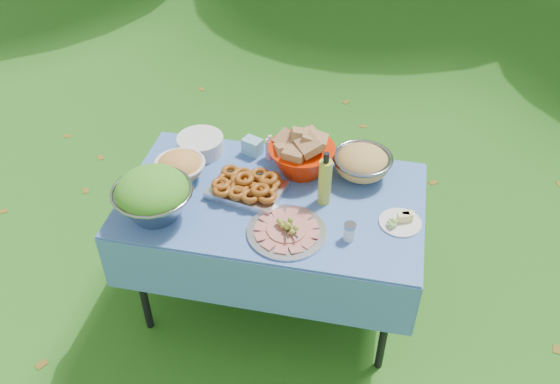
# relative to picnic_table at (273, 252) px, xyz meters

# --- Properties ---
(ground) EXTENTS (80.00, 80.00, 0.00)m
(ground) POSITION_rel_picnic_table_xyz_m (0.00, 0.00, -0.38)
(ground) COLOR #153E0B
(ground) RESTS_ON ground
(picnic_table) EXTENTS (1.46, 0.86, 0.76)m
(picnic_table) POSITION_rel_picnic_table_xyz_m (0.00, 0.00, 0.00)
(picnic_table) COLOR #7CA5EF
(picnic_table) RESTS_ON ground
(salad_bowl) EXTENTS (0.40, 0.40, 0.24)m
(salad_bowl) POSITION_rel_picnic_table_xyz_m (-0.51, -0.23, 0.50)
(salad_bowl) COLOR gray
(salad_bowl) RESTS_ON picnic_table
(pasta_bowl_white) EXTENTS (0.28, 0.28, 0.14)m
(pasta_bowl_white) POSITION_rel_picnic_table_xyz_m (-0.49, 0.06, 0.45)
(pasta_bowl_white) COLOR silver
(pasta_bowl_white) RESTS_ON picnic_table
(plate_stack) EXTENTS (0.28, 0.28, 0.09)m
(plate_stack) POSITION_rel_picnic_table_xyz_m (-0.46, 0.30, 0.43)
(plate_stack) COLOR silver
(plate_stack) RESTS_ON picnic_table
(wipes_box) EXTENTS (0.12, 0.10, 0.09)m
(wipes_box) POSITION_rel_picnic_table_xyz_m (-0.18, 0.34, 0.43)
(wipes_box) COLOR #79B5C5
(wipes_box) RESTS_ON picnic_table
(sanitizer_bottle) EXTENTS (0.06, 0.06, 0.14)m
(sanitizer_bottle) POSITION_rel_picnic_table_xyz_m (-0.08, 0.31, 0.45)
(sanitizer_bottle) COLOR pink
(sanitizer_bottle) RESTS_ON picnic_table
(bread_bowl) EXTENTS (0.34, 0.34, 0.23)m
(bread_bowl) POSITION_rel_picnic_table_xyz_m (0.10, 0.24, 0.49)
(bread_bowl) COLOR red
(bread_bowl) RESTS_ON picnic_table
(pasta_bowl_steel) EXTENTS (0.40, 0.40, 0.16)m
(pasta_bowl_steel) POSITION_rel_picnic_table_xyz_m (0.41, 0.27, 0.46)
(pasta_bowl_steel) COLOR gray
(pasta_bowl_steel) RESTS_ON picnic_table
(fried_tray) EXTENTS (0.39, 0.31, 0.08)m
(fried_tray) POSITION_rel_picnic_table_xyz_m (-0.13, 0.01, 0.42)
(fried_tray) COLOR #BCBCC1
(fried_tray) RESTS_ON picnic_table
(charcuterie_platter) EXTENTS (0.43, 0.43, 0.08)m
(charcuterie_platter) POSITION_rel_picnic_table_xyz_m (0.12, -0.23, 0.42)
(charcuterie_platter) COLOR #B1B4B9
(charcuterie_platter) RESTS_ON picnic_table
(oil_bottle) EXTENTS (0.08, 0.08, 0.29)m
(oil_bottle) POSITION_rel_picnic_table_xyz_m (0.25, 0.02, 0.52)
(oil_bottle) COLOR #ABB933
(oil_bottle) RESTS_ON picnic_table
(cheese_plate) EXTENTS (0.23, 0.23, 0.05)m
(cheese_plate) POSITION_rel_picnic_table_xyz_m (0.62, -0.06, 0.41)
(cheese_plate) COLOR silver
(cheese_plate) RESTS_ON picnic_table
(shaker) EXTENTS (0.06, 0.06, 0.09)m
(shaker) POSITION_rel_picnic_table_xyz_m (0.40, -0.21, 0.42)
(shaker) COLOR silver
(shaker) RESTS_ON picnic_table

